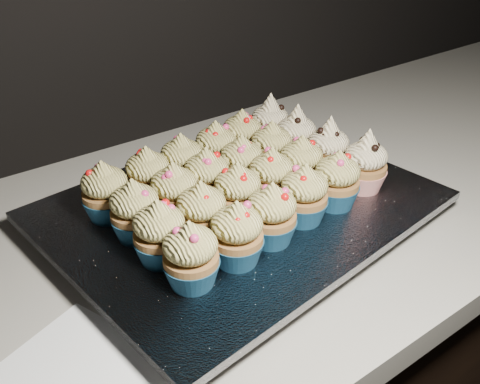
{
  "coord_description": "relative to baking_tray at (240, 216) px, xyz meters",
  "views": [
    {
      "loc": [
        -0.54,
        1.16,
        1.33
      ],
      "look_at": [
        -0.17,
        1.67,
        0.95
      ],
      "focal_mm": 40.0,
      "sensor_mm": 36.0,
      "label": 1
    }
  ],
  "objects": [
    {
      "name": "cupcake_4",
      "position": [
        0.1,
        -0.08,
        0.06
      ],
      "size": [
        0.06,
        0.06,
        0.08
      ],
      "color": "navy",
      "rests_on": "foil_lining"
    },
    {
      "name": "cupcake_19",
      "position": [
        -0.1,
        0.08,
        0.06
      ],
      "size": [
        0.06,
        0.06,
        0.08
      ],
      "color": "navy",
      "rests_on": "foil_lining"
    },
    {
      "name": "cupcake_17",
      "position": [
        0.14,
        0.05,
        0.06
      ],
      "size": [
        0.06,
        0.06,
        0.1
      ],
      "color": "red",
      "rests_on": "foil_lining"
    },
    {
      "name": "cupcake_1",
      "position": [
        -0.08,
        -0.1,
        0.06
      ],
      "size": [
        0.06,
        0.06,
        0.08
      ],
      "color": "navy",
      "rests_on": "foil_lining"
    },
    {
      "name": "cupcake_22",
      "position": [
        0.08,
        0.1,
        0.06
      ],
      "size": [
        0.06,
        0.06,
        0.08
      ],
      "color": "navy",
      "rests_on": "foil_lining"
    },
    {
      "name": "baking_tray",
      "position": [
        0.0,
        0.0,
        0.0
      ],
      "size": [
        0.5,
        0.4,
        0.02
      ],
      "primitive_type": "cube",
      "rotation": [
        0.0,
        0.0,
        0.11
      ],
      "color": "black",
      "rests_on": "worktop"
    },
    {
      "name": "cupcake_16",
      "position": [
        0.09,
        0.04,
        0.06
      ],
      "size": [
        0.06,
        0.06,
        0.08
      ],
      "color": "navy",
      "rests_on": "foil_lining"
    },
    {
      "name": "cupcake_21",
      "position": [
        0.02,
        0.09,
        0.06
      ],
      "size": [
        0.06,
        0.06,
        0.08
      ],
      "color": "navy",
      "rests_on": "foil_lining"
    },
    {
      "name": "cupcake_23",
      "position": [
        0.14,
        0.11,
        0.06
      ],
      "size": [
        0.06,
        0.06,
        0.1
      ],
      "color": "red",
      "rests_on": "foil_lining"
    },
    {
      "name": "foil_lining",
      "position": [
        0.0,
        0.0,
        0.02
      ],
      "size": [
        0.54,
        0.45,
        0.01
      ],
      "primitive_type": "cube",
      "rotation": [
        0.0,
        0.0,
        0.11
      ],
      "color": "silver",
      "rests_on": "baking_tray"
    },
    {
      "name": "worktop",
      "position": [
        0.17,
        0.03,
        -0.03
      ],
      "size": [
        2.44,
        0.64,
        0.04
      ],
      "primitive_type": "cube",
      "color": "beige",
      "rests_on": "cabinet"
    },
    {
      "name": "cupcake_9",
      "position": [
        0.03,
        -0.02,
        0.06
      ],
      "size": [
        0.06,
        0.06,
        0.08
      ],
      "color": "navy",
      "rests_on": "foil_lining"
    },
    {
      "name": "cupcake_8",
      "position": [
        -0.03,
        -0.03,
        0.06
      ],
      "size": [
        0.06,
        0.06,
        0.08
      ],
      "color": "navy",
      "rests_on": "foil_lining"
    },
    {
      "name": "cupcake_12",
      "position": [
        -0.15,
        0.01,
        0.06
      ],
      "size": [
        0.06,
        0.06,
        0.08
      ],
      "color": "navy",
      "rests_on": "foil_lining"
    },
    {
      "name": "cupcake_10",
      "position": [
        0.09,
        -0.02,
        0.06
      ],
      "size": [
        0.06,
        0.06,
        0.08
      ],
      "color": "navy",
      "rests_on": "foil_lining"
    },
    {
      "name": "cupcake_13",
      "position": [
        -0.09,
        0.02,
        0.06
      ],
      "size": [
        0.06,
        0.06,
        0.08
      ],
      "color": "navy",
      "rests_on": "foil_lining"
    },
    {
      "name": "cupcake_11",
      "position": [
        0.15,
        -0.01,
        0.06
      ],
      "size": [
        0.06,
        0.06,
        0.1
      ],
      "color": "red",
      "rests_on": "foil_lining"
    },
    {
      "name": "cabinet",
      "position": [
        0.17,
        0.03,
        -0.48
      ],
      "size": [
        2.4,
        0.6,
        0.86
      ],
      "primitive_type": "cube",
      "color": "black",
      "rests_on": "ground"
    },
    {
      "name": "cupcake_7",
      "position": [
        -0.09,
        -0.04,
        0.06
      ],
      "size": [
        0.06,
        0.06,
        0.08
      ],
      "color": "navy",
      "rests_on": "foil_lining"
    },
    {
      "name": "cupcake_6",
      "position": [
        -0.15,
        -0.05,
        0.06
      ],
      "size": [
        0.06,
        0.06,
        0.08
      ],
      "color": "navy",
      "rests_on": "foil_lining"
    },
    {
      "name": "cupcake_15",
      "position": [
        0.03,
        0.03,
        0.06
      ],
      "size": [
        0.06,
        0.06,
        0.08
      ],
      "color": "navy",
      "rests_on": "foil_lining"
    },
    {
      "name": "cupcake_20",
      "position": [
        -0.04,
        0.08,
        0.06
      ],
      "size": [
        0.06,
        0.06,
        0.08
      ],
      "color": "navy",
      "rests_on": "foil_lining"
    },
    {
      "name": "cupcake_18",
      "position": [
        -0.16,
        0.07,
        0.06
      ],
      "size": [
        0.06,
        0.06,
        0.08
      ],
      "color": "navy",
      "rests_on": "foil_lining"
    },
    {
      "name": "cupcake_5",
      "position": [
        0.16,
        -0.07,
        0.06
      ],
      "size": [
        0.06,
        0.06,
        0.1
      ],
      "color": "red",
      "rests_on": "foil_lining"
    },
    {
      "name": "cupcake_14",
      "position": [
        -0.04,
        0.03,
        0.06
      ],
      "size": [
        0.06,
        0.06,
        0.08
      ],
      "color": "navy",
      "rests_on": "foil_lining"
    },
    {
      "name": "cupcake_0",
      "position": [
        -0.14,
        -0.11,
        0.06
      ],
      "size": [
        0.06,
        0.06,
        0.08
      ],
      "color": "navy",
      "rests_on": "foil_lining"
    },
    {
      "name": "cupcake_3",
      "position": [
        0.04,
        -0.08,
        0.06
      ],
      "size": [
        0.06,
        0.06,
        0.08
      ],
      "color": "navy",
      "rests_on": "foil_lining"
    },
    {
      "name": "cupcake_2",
      "position": [
        -0.02,
        -0.1,
        0.06
      ],
      "size": [
        0.06,
        0.06,
        0.08
      ],
      "color": "navy",
      "rests_on": "foil_lining"
    }
  ]
}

